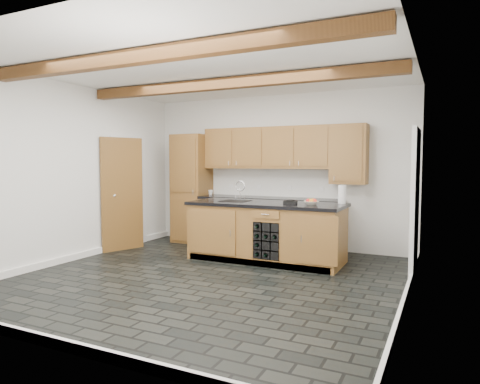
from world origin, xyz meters
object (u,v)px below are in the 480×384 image
(island, at_px, (266,232))
(paper_towel, at_px, (342,194))
(fruit_bowl, at_px, (311,203))
(kitchen_scale, at_px, (290,202))

(island, distance_m, paper_towel, 1.32)
(fruit_bowl, relative_size, paper_towel, 0.79)
(kitchen_scale, distance_m, paper_towel, 0.81)
(kitchen_scale, relative_size, fruit_bowl, 0.95)
(fruit_bowl, xyz_separation_m, paper_towel, (0.38, 0.38, 0.11))
(kitchen_scale, distance_m, fruit_bowl, 0.33)
(island, distance_m, fruit_bowl, 0.89)
(island, bearing_deg, kitchen_scale, -5.08)
(island, relative_size, paper_towel, 8.73)
(kitchen_scale, bearing_deg, island, 168.82)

